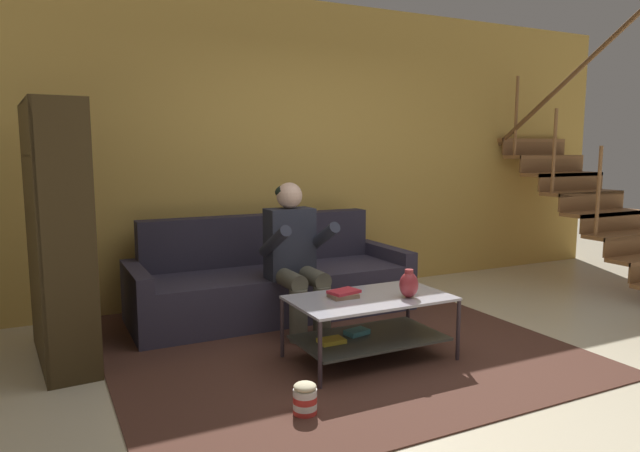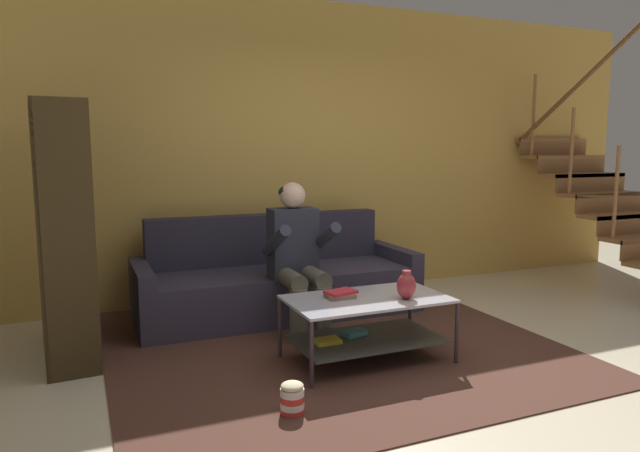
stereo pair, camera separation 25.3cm
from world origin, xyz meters
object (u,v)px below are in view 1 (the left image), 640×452
Objects in this scene: vase at (409,284)px; person_seated_center at (295,252)px; coffee_table at (369,318)px; couch at (271,283)px; popcorn_tub at (305,399)px; bookshelf at (53,257)px; book_stack at (343,294)px.

person_seated_center is at bearing 114.07° from vase.
vase is (0.24, -0.13, 0.24)m from coffee_table.
couch is 12.99× the size of popcorn_tub.
coffee_table is 0.62× the size of bookshelf.
couch is at bearing 73.56° from popcorn_tub.
bookshelf is at bearing 154.32° from book_stack.
person_seated_center is 0.91m from coffee_table.
coffee_table is at bearing -81.98° from couch.
book_stack is (-0.16, 0.07, 0.18)m from coffee_table.
coffee_table is 5.58× the size of vase.
vase reaches higher than book_stack.
bookshelf reaches higher than vase.
book_stack is at bearing 157.25° from coffee_table.
bookshelf is 9.42× the size of popcorn_tub.
person_seated_center reaches higher than book_stack.
popcorn_tub is (-0.56, -1.38, -0.55)m from person_seated_center.
popcorn_tub is at bearing -156.74° from vase.
book_stack is 0.94m from popcorn_tub.
couch is 2.05× the size of person_seated_center.
vase is 0.45m from book_stack.
popcorn_tub is at bearing -51.31° from bookshelf.
person_seated_center reaches higher than coffee_table.
couch is at bearing 91.21° from book_stack.
person_seated_center is at bearing -90.00° from couch.
couch reaches higher than popcorn_tub.
person_seated_center reaches higher than popcorn_tub.
bookshelf reaches higher than coffee_table.
couch is 1.99m from popcorn_tub.
vase is 0.85× the size of book_stack.
couch is 2.23× the size of coffee_table.
couch is at bearing 90.00° from person_seated_center.
book_stack reaches higher than popcorn_tub.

